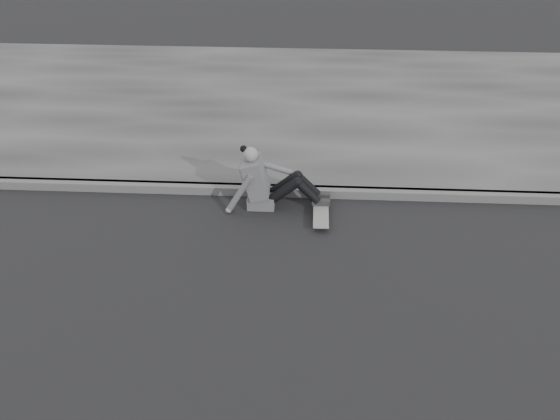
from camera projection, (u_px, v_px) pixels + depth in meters
The scene contains 5 objects.
ground at pixel (328, 325), 6.45m from camera, with size 80.00×80.00×0.00m, color black.
curb at pixel (326, 192), 8.59m from camera, with size 24.00×0.16×0.12m, color #545454.
sidewalk at pixel (325, 105), 11.13m from camera, with size 24.00×6.00×0.12m, color #3D3D3D.
skateboard at pixel (321, 212), 8.13m from camera, with size 0.20×0.78×0.09m.
seated_woman at pixel (266, 182), 8.22m from camera, with size 1.38×0.46×0.88m.
Camera 1 is at (-0.23, -4.82, 4.47)m, focal length 40.00 mm.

